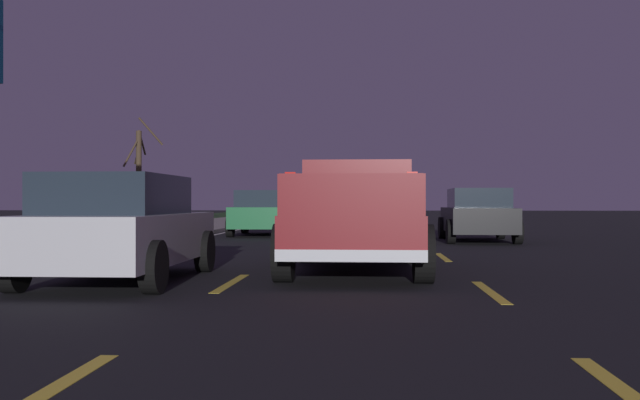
% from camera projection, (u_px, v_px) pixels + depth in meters
% --- Properties ---
extents(ground, '(144.00, 144.00, 0.00)m').
position_uv_depth(ground, '(363.00, 234.00, 27.13)').
color(ground, black).
extents(sidewalk_shoulder, '(108.00, 4.00, 0.12)m').
position_uv_depth(sidewalk_shoulder, '(161.00, 231.00, 27.61)').
color(sidewalk_shoulder, gray).
rests_on(sidewalk_shoulder, ground).
extents(grass_verge, '(108.00, 6.00, 0.01)m').
position_uv_depth(grass_verge, '(29.00, 233.00, 27.92)').
color(grass_verge, '#1E3819').
rests_on(grass_verge, ground).
extents(lane_markings, '(108.00, 7.04, 0.01)m').
position_uv_depth(lane_markings, '(290.00, 230.00, 30.84)').
color(lane_markings, yellow).
rests_on(lane_markings, ground).
extents(pickup_truck, '(5.45, 2.33, 1.87)m').
position_uv_depth(pickup_truck, '(357.00, 216.00, 12.77)').
color(pickup_truck, maroon).
rests_on(pickup_truck, ground).
extents(sedan_black, '(4.44, 2.08, 1.54)m').
position_uv_depth(sedan_black, '(478.00, 214.00, 21.85)').
color(sedan_black, black).
rests_on(sedan_black, ground).
extents(sedan_silver, '(4.41, 2.03, 1.54)m').
position_uv_depth(sedan_silver, '(120.00, 227.00, 10.83)').
color(sedan_silver, '#B2B5BA').
rests_on(sedan_silver, ground).
extents(sedan_green, '(4.41, 2.03, 1.54)m').
position_uv_depth(sedan_green, '(264.00, 213.00, 25.80)').
color(sedan_green, '#14592D').
rests_on(sedan_green, ground).
extents(bare_tree_far, '(2.14, 1.67, 5.40)m').
position_uv_depth(bare_tree_far, '(139.00, 173.00, 37.27)').
color(bare_tree_far, '#423323').
rests_on(bare_tree_far, ground).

